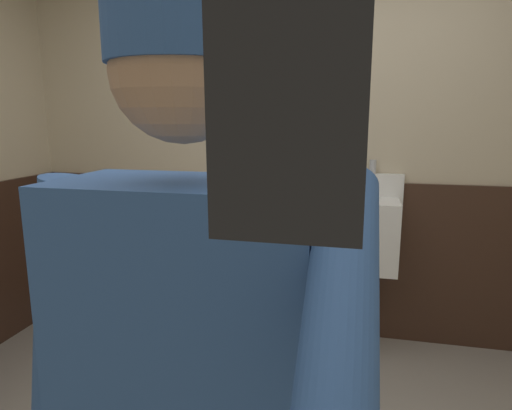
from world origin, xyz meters
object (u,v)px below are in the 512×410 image
at_px(urinal_middle, 370,234).
at_px(cell_phone, 288,97).
at_px(urinal_left, 256,227).
at_px(person, 190,400).

bearing_deg(urinal_middle, cell_phone, -92.60).
distance_m(urinal_left, person, 2.22).
bearing_deg(cell_phone, urinal_left, 104.06).
relative_size(urinal_middle, person, 0.73).
bearing_deg(urinal_left, cell_phone, -76.76).
xyz_separation_m(urinal_middle, person, (-0.37, -2.17, 0.23)).
relative_size(urinal_left, cell_phone, 11.27).
bearing_deg(urinal_middle, urinal_left, 180.00).
xyz_separation_m(person, cell_phone, (0.25, -0.50, 0.51)).
bearing_deg(urinal_left, urinal_middle, 0.00).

